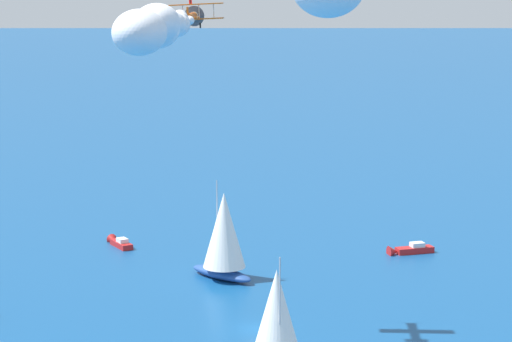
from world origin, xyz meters
name	(u,v)px	position (x,y,z in m)	size (l,w,h in m)	color
ground_plane	(256,329)	(0.00, 0.00, 0.00)	(2000.00, 2000.00, 0.00)	navy
sailboat_far_stbd	(224,235)	(-18.67, 9.43, 6.17)	(10.82, 6.62, 13.52)	#23478C
sailboat_inshore	(277,331)	(16.32, -10.51, 6.44)	(11.12, 8.15, 14.10)	#9E9993
motorboat_offshore	(409,250)	(-12.39, 39.11, 0.55)	(4.32, 7.20, 2.04)	#B21E1E
motorboat_outer_ring_c	(119,243)	(-43.35, 7.84, 0.50)	(6.61, 2.57, 1.87)	#B21E1E
biplane_lead	(191,16)	(-4.98, -5.17, 35.97)	(6.59, 6.46, 3.59)	orange
smoke_trail_lead	(157,27)	(14.43, -22.39, 35.73)	(24.64, 23.46, 4.30)	silver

